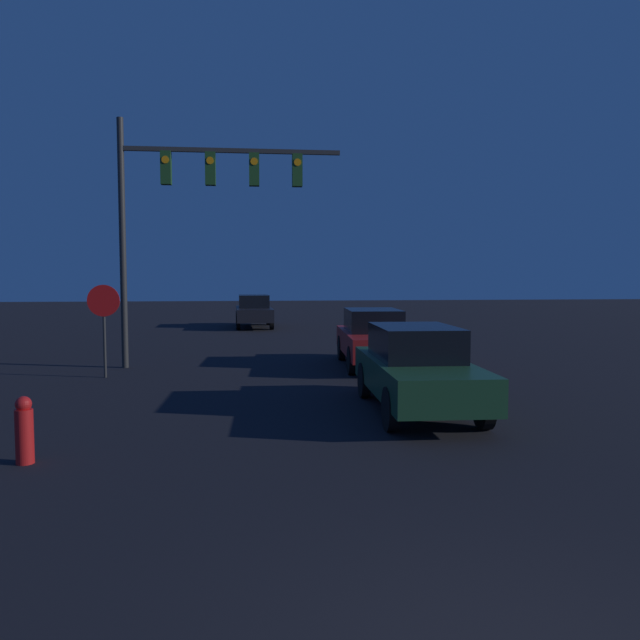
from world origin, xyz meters
TOP-DOWN VIEW (x-y plane):
  - car_near at (1.49, 7.91)m, footprint 1.86×4.62m
  - car_mid at (1.83, 13.78)m, footprint 1.94×4.65m
  - car_far at (-1.47, 27.53)m, footprint 1.87×4.62m
  - traffic_signal_mast at (-3.22, 14.26)m, footprint 6.11×0.30m
  - stop_sign at (-5.27, 12.57)m, footprint 0.79×0.07m
  - fire_hydrant at (-4.70, 5.28)m, footprint 0.24×0.24m

SIDE VIEW (x-z plane):
  - fire_hydrant at x=-4.70m, z-range -0.01..0.92m
  - car_near at x=1.49m, z-range 0.03..1.63m
  - car_mid at x=1.83m, z-range 0.03..1.63m
  - car_far at x=-1.47m, z-range 0.03..1.63m
  - stop_sign at x=-5.27m, z-range 0.48..2.81m
  - traffic_signal_mast at x=-3.22m, z-range 1.39..8.23m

